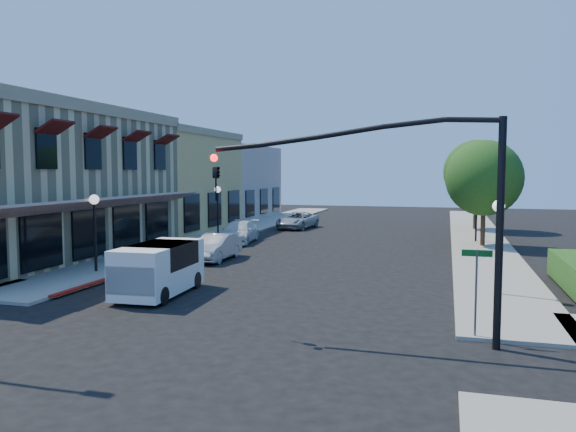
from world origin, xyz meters
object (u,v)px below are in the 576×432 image
(lamppost_left_far, at_px, (218,198))
(white_van, at_px, (158,266))
(parked_car_c, at_px, (239,232))
(street_tree_b, at_px, (476,172))
(street_name_sign, at_px, (476,279))
(parked_car_b, at_px, (216,247))
(lamppost_right_far, at_px, (477,201))
(lamppost_left_near, at_px, (94,213))
(signal_mast_arm, at_px, (415,191))
(lamppost_right_near, at_px, (498,223))
(street_tree_a, at_px, (484,178))
(parked_car_d, at_px, (297,220))
(parked_car_a, at_px, (152,259))

(lamppost_left_far, height_order, white_van, lamppost_left_far)
(parked_car_c, bearing_deg, street_tree_b, 32.09)
(street_name_sign, height_order, parked_car_b, street_name_sign)
(lamppost_left_far, xyz_separation_m, lamppost_right_far, (17.00, 2.00, 0.00))
(street_name_sign, bearing_deg, lamppost_left_far, 128.94)
(lamppost_left_near, relative_size, white_van, 0.82)
(street_tree_b, height_order, parked_car_b, street_tree_b)
(signal_mast_arm, bearing_deg, parked_car_b, 132.81)
(street_name_sign, xyz_separation_m, white_van, (-11.09, 2.61, -0.60))
(lamppost_left_near, xyz_separation_m, lamppost_right_near, (17.00, 0.00, 0.00))
(street_tree_a, xyz_separation_m, parked_car_d, (-13.69, 7.69, -3.54))
(street_tree_a, height_order, white_van, street_tree_a)
(parked_car_a, distance_m, parked_car_b, 4.28)
(lamppost_left_near, relative_size, parked_car_c, 0.75)
(lamppost_left_far, bearing_deg, lamppost_right_near, -39.47)
(lamppost_left_near, height_order, lamppost_right_near, same)
(street_name_sign, relative_size, parked_car_d, 0.53)
(street_tree_b, bearing_deg, lamppost_left_near, -125.79)
(street_tree_a, bearing_deg, street_name_sign, -93.76)
(signal_mast_arm, bearing_deg, street_tree_a, 81.83)
(street_name_sign, height_order, lamppost_left_near, lamppost_left_near)
(white_van, height_order, parked_car_c, white_van)
(white_van, bearing_deg, street_tree_b, 65.50)
(signal_mast_arm, distance_m, lamppost_right_far, 22.70)
(lamppost_left_far, bearing_deg, street_name_sign, -51.06)
(street_tree_a, distance_m, lamppost_left_near, 22.30)
(lamppost_left_near, bearing_deg, street_tree_b, 54.21)
(lamppost_right_near, height_order, white_van, lamppost_right_near)
(parked_car_b, bearing_deg, parked_car_d, 89.63)
(street_tree_a, distance_m, lamppost_right_far, 2.49)
(white_van, xyz_separation_m, parked_car_a, (-2.61, 4.14, -0.49))
(lamppost_left_far, bearing_deg, street_tree_a, 0.00)
(street_tree_b, height_order, street_name_sign, street_tree_b)
(street_tree_b, distance_m, parked_car_d, 14.42)
(parked_car_b, distance_m, parked_car_d, 16.69)
(street_name_sign, xyz_separation_m, parked_car_a, (-13.70, 6.75, -1.09))
(lamppost_right_near, xyz_separation_m, white_van, (-12.09, -3.19, -1.63))
(signal_mast_arm, height_order, lamppost_right_near, signal_mast_arm)
(street_tree_a, relative_size, parked_car_d, 1.37)
(street_tree_a, distance_m, lamppost_left_far, 17.36)
(lamppost_left_far, relative_size, lamppost_right_near, 1.00)
(street_name_sign, relative_size, parked_car_c, 0.53)
(parked_car_c, bearing_deg, parked_car_a, -96.57)
(street_name_sign, height_order, white_van, street_name_sign)
(parked_car_a, xyz_separation_m, parked_car_c, (0.00, 11.05, 0.08))
(signal_mast_arm, xyz_separation_m, parked_car_b, (-10.66, 11.50, -3.41))
(lamppost_right_near, bearing_deg, signal_mast_arm, -112.12)
(street_tree_b, height_order, lamppost_right_far, street_tree_b)
(white_van, bearing_deg, lamppost_left_far, 105.94)
(signal_mast_arm, relative_size, lamppost_right_far, 2.24)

